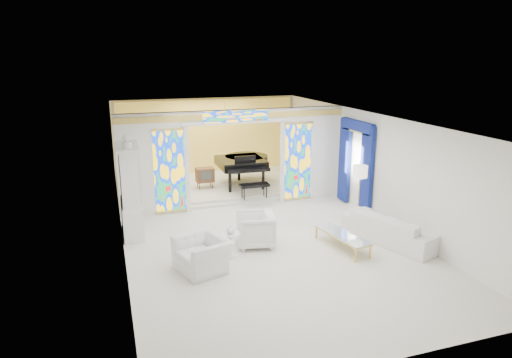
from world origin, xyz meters
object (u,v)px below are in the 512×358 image
object	(u,v)px
coffee_table	(342,235)
tv_console	(205,175)
grand_piano	(244,162)
armchair_right	(255,229)
armchair_left	(202,254)
china_cabinet	(130,191)
sofa	(391,228)

from	to	relation	value
coffee_table	tv_console	size ratio (longest dim) A/B	2.49
grand_piano	armchair_right	bearing A→B (deg)	-102.76
armchair_left	armchair_right	size ratio (longest dim) A/B	1.23
armchair_right	coffee_table	world-z (taller)	armchair_right
china_cabinet	grand_piano	distance (m)	5.07
armchair_left	armchair_right	xyz separation A→B (m)	(1.52, 0.90, 0.05)
armchair_left	grand_piano	size ratio (longest dim) A/B	0.39
china_cabinet	armchair_right	distance (m)	3.40
armchair_right	coffee_table	size ratio (longest dim) A/B	0.53
sofa	coffee_table	world-z (taller)	sofa
coffee_table	tv_console	xyz separation A→B (m)	(-2.19, 5.61, 0.29)
armchair_left	sofa	world-z (taller)	sofa
armchair_left	sofa	bearing A→B (deg)	72.99
coffee_table	armchair_left	bearing A→B (deg)	-178.83
armchair_right	sofa	distance (m)	3.44
china_cabinet	armchair_left	bearing A→B (deg)	-63.37
armchair_right	grand_piano	xyz separation A→B (m)	(1.17, 4.83, 0.55)
coffee_table	grand_piano	xyz separation A→B (m)	(-0.79, 5.66, 0.62)
coffee_table	armchair_right	bearing A→B (deg)	156.95
armchair_left	tv_console	bearing A→B (deg)	149.56
armchair_right	tv_console	world-z (taller)	tv_console
armchair_left	tv_console	xyz separation A→B (m)	(1.28, 5.69, 0.26)
armchair_right	coffee_table	xyz separation A→B (m)	(1.95, -0.83, -0.08)
armchair_right	tv_console	xyz separation A→B (m)	(-0.24, 4.78, 0.21)
armchair_left	coffee_table	size ratio (longest dim) A/B	0.65
tv_console	armchair_left	bearing A→B (deg)	-104.30
armchair_left	coffee_table	distance (m)	3.47
tv_console	grand_piano	bearing A→B (deg)	0.22
grand_piano	tv_console	bearing A→B (deg)	-177.36
armchair_left	coffee_table	bearing A→B (deg)	73.44
china_cabinet	sofa	bearing A→B (deg)	-22.55
armchair_left	sofa	size ratio (longest dim) A/B	0.45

